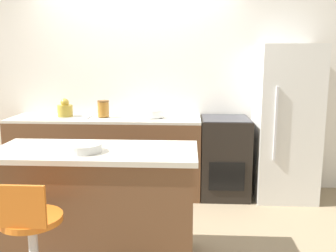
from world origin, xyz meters
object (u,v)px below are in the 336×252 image
Objects in this scene: refrigerator at (285,123)px; kettle at (65,109)px; stool_chair at (31,244)px; mixing_bowl at (153,113)px; oven_range at (225,157)px.

kettle is (-2.60, 0.02, 0.14)m from refrigerator.
kettle is at bearing 179.64° from refrigerator.
mixing_bowl reaches higher than stool_chair.
oven_range is at bearing -0.15° from kettle.
stool_chair is at bearing -134.40° from refrigerator.
stool_chair is 4.16× the size of kettle.
mixing_bowl is (0.58, 2.18, 0.53)m from stool_chair.
oven_range is 3.86× the size of mixing_bowl.
refrigerator is at bearing 45.60° from stool_chair.
refrigerator is at bearing -0.61° from mixing_bowl.
mixing_bowl is at bearing 179.39° from refrigerator.
mixing_bowl is (-1.54, 0.02, 0.10)m from refrigerator.
refrigerator is 8.21× the size of kettle.
kettle is at bearing 102.31° from stool_chair.
refrigerator is at bearing -0.95° from oven_range.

